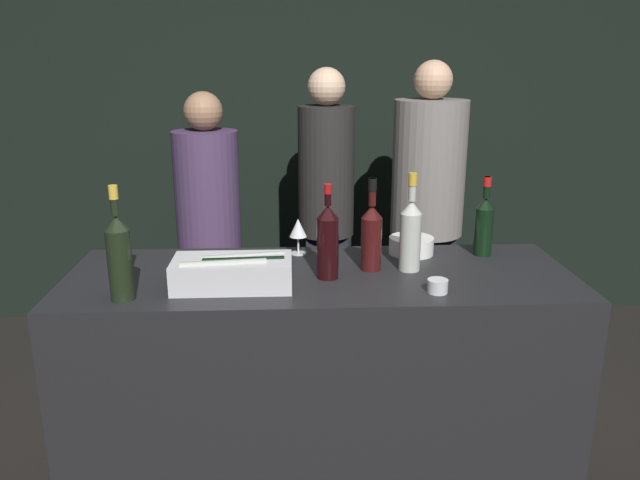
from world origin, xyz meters
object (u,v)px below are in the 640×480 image
(champagne_bottle, at_px, (119,255))
(ice_bin_with_bottles, at_px, (233,271))
(red_wine_bottle_tall, at_px, (328,240))
(person_blond_tee, at_px, (427,205))
(red_wine_bottle_burgundy, at_px, (484,223))
(person_in_hoodie, at_px, (326,203))
(candle_votive, at_px, (438,286))
(bowl_white, at_px, (411,245))
(red_wine_bottle_black_foil, at_px, (371,235))
(rose_wine_bottle, at_px, (411,232))
(wine_glass, at_px, (298,229))
(person_grey_polo, at_px, (209,223))

(champagne_bottle, bearing_deg, ice_bin_with_bottles, 15.03)
(red_wine_bottle_tall, xyz_separation_m, person_blond_tee, (0.65, 1.29, -0.19))
(red_wine_bottle_tall, distance_m, red_wine_bottle_burgundy, 0.69)
(red_wine_bottle_tall, height_order, person_in_hoodie, person_in_hoodie)
(candle_votive, relative_size, person_in_hoodie, 0.04)
(ice_bin_with_bottles, relative_size, bowl_white, 2.28)
(bowl_white, height_order, candle_votive, bowl_white)
(candle_votive, bearing_deg, champagne_bottle, -179.39)
(candle_votive, bearing_deg, red_wine_bottle_black_foil, 128.31)
(rose_wine_bottle, bearing_deg, person_in_hoodie, 100.37)
(rose_wine_bottle, bearing_deg, wine_glass, 152.47)
(bowl_white, relative_size, person_blond_tee, 0.10)
(champagne_bottle, distance_m, person_blond_tee, 2.00)
(bowl_white, xyz_separation_m, red_wine_bottle_black_foil, (-0.19, -0.18, 0.10))
(champagne_bottle, xyz_separation_m, red_wine_bottle_black_foil, (0.86, 0.26, -0.02))
(rose_wine_bottle, xyz_separation_m, person_in_hoodie, (-0.24, 1.31, -0.19))
(ice_bin_with_bottles, bearing_deg, bowl_white, 26.87)
(ice_bin_with_bottles, height_order, red_wine_bottle_black_foil, red_wine_bottle_black_foil)
(bowl_white, xyz_separation_m, person_blond_tee, (0.29, 1.02, -0.08))
(person_in_hoodie, bearing_deg, rose_wine_bottle, 137.83)
(champagne_bottle, xyz_separation_m, rose_wine_bottle, (1.01, 0.25, -0.01))
(ice_bin_with_bottles, xyz_separation_m, red_wine_bottle_burgundy, (0.98, 0.32, 0.07))
(wine_glass, bearing_deg, candle_votive, -44.04)
(red_wine_bottle_black_foil, bearing_deg, red_wine_bottle_burgundy, 18.39)
(rose_wine_bottle, height_order, person_blond_tee, person_blond_tee)
(bowl_white, relative_size, red_wine_bottle_black_foil, 0.52)
(red_wine_bottle_black_foil, bearing_deg, rose_wine_bottle, -5.42)
(red_wine_bottle_burgundy, bearing_deg, rose_wine_bottle, -152.56)
(champagne_bottle, height_order, red_wine_bottle_black_foil, champagne_bottle)
(ice_bin_with_bottles, distance_m, red_wine_bottle_tall, 0.35)
(red_wine_bottle_tall, xyz_separation_m, red_wine_bottle_burgundy, (0.65, 0.24, -0.01))
(person_grey_polo, bearing_deg, ice_bin_with_bottles, 101.12)
(ice_bin_with_bottles, bearing_deg, person_in_hoodie, 74.49)
(rose_wine_bottle, distance_m, person_grey_polo, 1.54)
(red_wine_bottle_burgundy, relative_size, person_blond_tee, 0.18)
(person_grey_polo, bearing_deg, red_wine_bottle_black_foil, 122.84)
(candle_votive, bearing_deg, red_wine_bottle_tall, 155.67)
(champagne_bottle, height_order, person_grey_polo, person_grey_polo)
(champagne_bottle, xyz_separation_m, red_wine_bottle_tall, (0.69, 0.18, -0.01))
(candle_votive, relative_size, rose_wine_bottle, 0.19)
(person_in_hoodie, xyz_separation_m, person_grey_polo, (-0.67, -0.10, -0.08))
(ice_bin_with_bottles, distance_m, rose_wine_bottle, 0.67)
(red_wine_bottle_black_foil, height_order, person_blond_tee, person_blond_tee)
(person_in_hoodie, relative_size, person_blond_tee, 0.98)
(candle_votive, height_order, person_blond_tee, person_blond_tee)
(person_grey_polo, bearing_deg, person_in_hoodie, -170.85)
(candle_votive, bearing_deg, person_grey_polo, 123.65)
(ice_bin_with_bottles, xyz_separation_m, champagne_bottle, (-0.36, -0.10, 0.09))
(champagne_bottle, height_order, red_wine_bottle_burgundy, champagne_bottle)
(candle_votive, distance_m, person_in_hoodie, 1.58)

